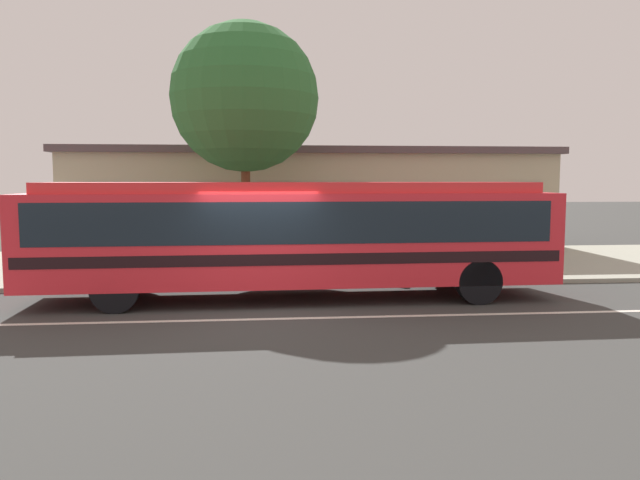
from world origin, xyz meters
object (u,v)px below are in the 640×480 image
pedestrian_waiting_near_sign (371,237)px  street_tree_near_stop (245,98)px  transit_bus (294,231)px  pedestrian_walking_along_curb (435,245)px  bus_stop_sign (444,219)px

pedestrian_waiting_near_sign → street_tree_near_stop: size_ratio=0.24×
transit_bus → pedestrian_waiting_near_sign: (2.35, 3.15, -0.46)m
pedestrian_waiting_near_sign → transit_bus: bearing=-126.7°
pedestrian_walking_along_curb → bus_stop_sign: bearing=41.2°
bus_stop_sign → street_tree_near_stop: street_tree_near_stop is taller
transit_bus → pedestrian_waiting_near_sign: 3.96m
transit_bus → street_tree_near_stop: street_tree_near_stop is taller
pedestrian_walking_along_curb → bus_stop_sign: bus_stop_sign is taller
transit_bus → bus_stop_sign: transit_bus is taller
street_tree_near_stop → bus_stop_sign: bearing=-21.5°
bus_stop_sign → transit_bus: bearing=-153.6°
pedestrian_waiting_near_sign → street_tree_near_stop: bearing=164.1°
pedestrian_walking_along_curb → bus_stop_sign: 0.77m
bus_stop_sign → street_tree_near_stop: bearing=158.5°
pedestrian_waiting_near_sign → street_tree_near_stop: street_tree_near_stop is taller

